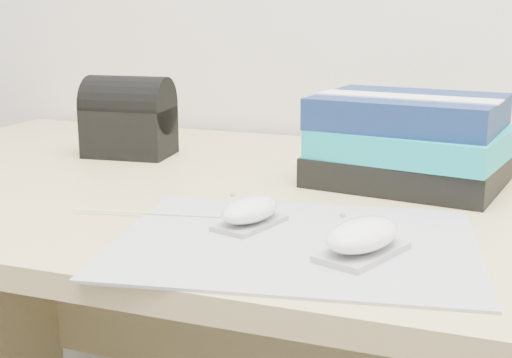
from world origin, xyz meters
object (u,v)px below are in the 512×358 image
at_px(mouse_front, 363,238).
at_px(book_stack, 410,141).
at_px(desk, 337,326).
at_px(mouse_rear, 250,212).
at_px(pouch, 129,117).

distance_m(mouse_front, book_stack, 0.34).
relative_size(desk, mouse_rear, 15.80).
xyz_separation_m(mouse_rear, mouse_front, (0.15, -0.05, 0.00)).
bearing_deg(mouse_front, desk, 107.67).
xyz_separation_m(mouse_front, book_stack, (-0.01, 0.34, 0.04)).
relative_size(mouse_front, pouch, 0.77).
bearing_deg(mouse_rear, mouse_front, -20.09).
height_order(book_stack, pouch, pouch).
distance_m(mouse_rear, book_stack, 0.32).
bearing_deg(pouch, mouse_front, -36.88).
bearing_deg(mouse_rear, pouch, 137.63).
bearing_deg(pouch, book_stack, -3.44).
relative_size(mouse_front, book_stack, 0.40).
bearing_deg(mouse_rear, book_stack, 64.05).
height_order(mouse_front, pouch, pouch).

